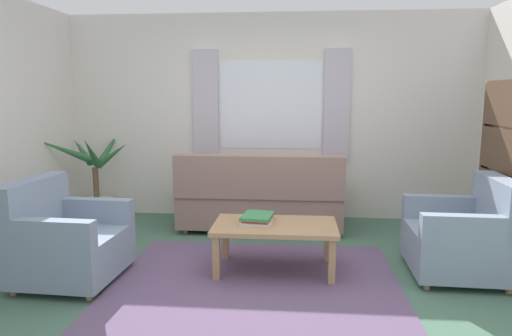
{
  "coord_description": "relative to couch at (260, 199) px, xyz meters",
  "views": [
    {
      "loc": [
        0.32,
        -3.65,
        1.58
      ],
      "look_at": [
        -0.06,
        0.7,
        0.88
      ],
      "focal_mm": 31.98,
      "sensor_mm": 36.0,
      "label": 1
    }
  ],
  "objects": [
    {
      "name": "ground_plane",
      "position": [
        0.09,
        -1.58,
        -0.37
      ],
      "size": [
        6.24,
        6.24,
        0.0
      ],
      "primitive_type": "plane",
      "color": "#476B56"
    },
    {
      "name": "book_stack_on_table",
      "position": [
        0.07,
        -1.25,
        0.11
      ],
      "size": [
        0.3,
        0.36,
        0.07
      ],
      "color": "beige",
      "rests_on": "coffee_table"
    },
    {
      "name": "area_rug",
      "position": [
        0.09,
        -1.58,
        -0.36
      ],
      "size": [
        2.42,
        2.01,
        0.01
      ],
      "primitive_type": "cube",
      "color": "#604C6B",
      "rests_on": "ground_plane"
    },
    {
      "name": "window_with_curtains",
      "position": [
        0.09,
        0.6,
        1.08
      ],
      "size": [
        1.98,
        0.07,
        1.4
      ],
      "color": "white"
    },
    {
      "name": "couch",
      "position": [
        0.0,
        0.0,
        0.0
      ],
      "size": [
        1.9,
        0.82,
        0.92
      ],
      "rotation": [
        0.0,
        0.0,
        3.14
      ],
      "color": "gray",
      "rests_on": "ground_plane"
    },
    {
      "name": "wall_back",
      "position": [
        0.09,
        0.68,
        0.93
      ],
      "size": [
        5.32,
        0.12,
        2.6
      ],
      "primitive_type": "cube",
      "color": "silver",
      "rests_on": "ground_plane"
    },
    {
      "name": "potted_plant",
      "position": [
        -2.1,
        0.19,
        0.09
      ],
      "size": [
        1.02,
        1.26,
        1.18
      ],
      "color": "#B7B2A8",
      "rests_on": "ground_plane"
    },
    {
      "name": "armchair_right",
      "position": [
        1.9,
        -1.25,
        -0.01
      ],
      "size": [
        0.85,
        0.87,
        0.88
      ],
      "rotation": [
        0.0,
        0.0,
        -1.6
      ],
      "color": "gray",
      "rests_on": "ground_plane"
    },
    {
      "name": "armchair_left",
      "position": [
        -1.55,
        -1.65,
        -0.01
      ],
      "size": [
        0.86,
        0.88,
        0.88
      ],
      "rotation": [
        0.0,
        0.0,
        1.52
      ],
      "color": "gray",
      "rests_on": "ground_plane"
    },
    {
      "name": "coffee_table",
      "position": [
        0.23,
        -1.29,
        0.01
      ],
      "size": [
        1.1,
        0.64,
        0.44
      ],
      "color": "#A87F56",
      "rests_on": "ground_plane"
    }
  ]
}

